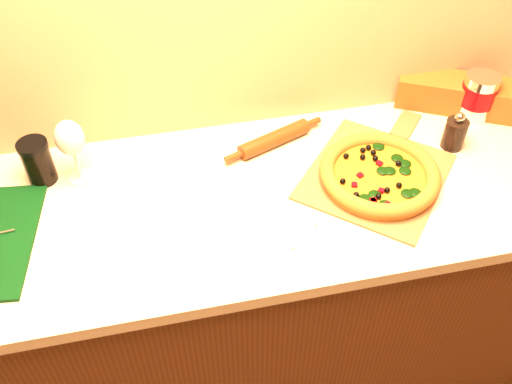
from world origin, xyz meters
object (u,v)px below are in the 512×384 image
Objects in this scene: pizza at (379,174)px; dark_jar at (38,162)px; pepper_grinder at (455,133)px; pizza_peel at (377,173)px; rolling_pin at (274,139)px; wine_glass at (70,140)px; coffee_canister at (478,95)px.

pizza is 0.96m from dark_jar.
dark_jar is at bearing 174.81° from pepper_grinder.
pizza_peel is at bearing -10.77° from dark_jar.
wine_glass is at bearing -177.61° from rolling_pin.
pizza is at bearing -150.45° from coffee_canister.
pepper_grinder is (0.26, 0.07, 0.05)m from pizza_peel.
pepper_grinder is at bearing -5.19° from dark_jar.
pizza_peel is at bearing -165.20° from pepper_grinder.
pizza_peel is 4.04× the size of dark_jar.
rolling_pin is 2.43× the size of dark_jar.
pizza is at bearing -41.15° from rolling_pin.
pepper_grinder is at bearing -4.89° from wine_glass.
dark_jar is (-0.94, 0.18, 0.06)m from pizza_peel.
pepper_grinder is 0.62× the size of wine_glass.
wine_glass reaches higher than rolling_pin.
wine_glass is (-0.83, 0.20, 0.11)m from pizza.
pepper_grinder is 0.93× the size of dark_jar.
pizza is 2.50× the size of dark_jar.
coffee_canister is at bearing 1.02° from rolling_pin.
rolling_pin is (-0.26, 0.19, 0.02)m from pizza_peel.
coffee_canister is 1.24m from wine_glass.
pizza_peel is at bearing -35.59° from rolling_pin.
dark_jar is (-0.10, 0.02, -0.07)m from wine_glass.
dark_jar is (-0.93, 0.21, 0.04)m from pizza.
rolling_pin is 0.68m from dark_jar.
coffee_canister reaches higher than pizza_peel.
pizza is at bearing -12.79° from dark_jar.
pizza is 0.47m from coffee_canister.
pizza_peel is 4.36× the size of pepper_grinder.
pizza_peel is at bearing -153.39° from coffee_canister.
dark_jar is (-0.68, -0.01, 0.04)m from rolling_pin.
wine_glass is (-0.57, -0.02, 0.12)m from rolling_pin.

